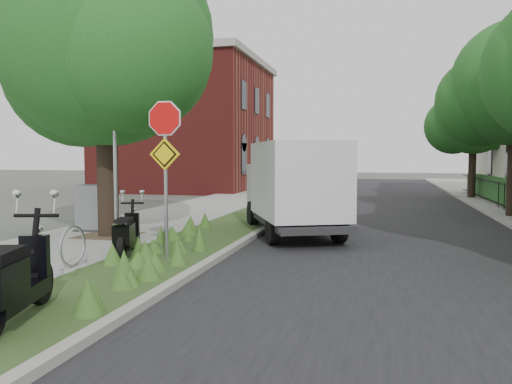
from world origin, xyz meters
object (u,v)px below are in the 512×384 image
sign_assembly (165,146)px  scooter_near (126,237)px  box_truck (294,184)px  utility_cabinet (94,208)px  scooter_far (9,288)px

sign_assembly → scooter_near: sign_assembly is taller
sign_assembly → box_truck: bearing=65.7°
scooter_near → box_truck: (2.68, 4.13, 0.89)m
scooter_near → box_truck: size_ratio=0.32×
sign_assembly → utility_cabinet: bearing=139.9°
sign_assembly → scooter_near: 2.01m
utility_cabinet → scooter_far: bearing=-64.7°
box_truck → utility_cabinet: box_truck is taller
scooter_near → utility_cabinet: size_ratio=1.28×
scooter_near → box_truck: bearing=57.0°
scooter_far → box_truck: (1.94, 8.24, 0.81)m
scooter_far → sign_assembly: bearing=88.6°
sign_assembly → scooter_far: bearing=-91.4°
scooter_far → box_truck: size_ratio=0.39×
sign_assembly → scooter_far: size_ratio=1.66×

